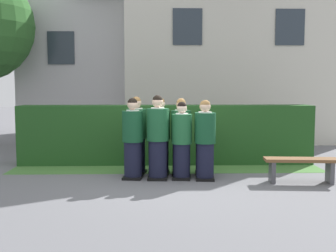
{
  "coord_description": "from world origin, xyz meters",
  "views": [
    {
      "loc": [
        -0.24,
        -8.21,
        1.85
      ],
      "look_at": [
        0.0,
        0.23,
        1.05
      ],
      "focal_mm": 44.16,
      "sensor_mm": 36.0,
      "label": 1
    }
  ],
  "objects_px": {
    "student_front_row_1": "(158,139)",
    "student_front_row_2": "(182,142)",
    "student_front_row_3": "(205,142)",
    "student_rear_row_0": "(137,137)",
    "wooden_bench": "(301,165)",
    "student_front_row_0": "(133,140)",
    "student_rear_row_3": "(204,140)",
    "student_rear_row_1": "(160,138)",
    "student_rear_row_2": "(181,138)"
  },
  "relations": [
    {
      "from": "student_front_row_1",
      "to": "student_front_row_2",
      "type": "xyz_separation_m",
      "value": [
        0.48,
        -0.01,
        -0.07
      ]
    },
    {
      "from": "student_front_row_2",
      "to": "student_front_row_3",
      "type": "bearing_deg",
      "value": -8.8
    },
    {
      "from": "student_front_row_3",
      "to": "student_rear_row_0",
      "type": "relative_size",
      "value": 0.97
    },
    {
      "from": "student_rear_row_0",
      "to": "student_front_row_2",
      "type": "bearing_deg",
      "value": -30.35
    },
    {
      "from": "student_front_row_3",
      "to": "wooden_bench",
      "type": "bearing_deg",
      "value": -10.77
    },
    {
      "from": "student_front_row_0",
      "to": "wooden_bench",
      "type": "height_order",
      "value": "student_front_row_0"
    },
    {
      "from": "student_front_row_1",
      "to": "student_rear_row_3",
      "type": "relative_size",
      "value": 1.08
    },
    {
      "from": "student_front_row_1",
      "to": "student_rear_row_1",
      "type": "distance_m",
      "value": 0.49
    },
    {
      "from": "wooden_bench",
      "to": "student_front_row_2",
      "type": "bearing_deg",
      "value": 169.63
    },
    {
      "from": "student_front_row_2",
      "to": "student_front_row_3",
      "type": "relative_size",
      "value": 0.98
    },
    {
      "from": "student_front_row_1",
      "to": "wooden_bench",
      "type": "bearing_deg",
      "value": -8.75
    },
    {
      "from": "student_front_row_1",
      "to": "student_rear_row_3",
      "type": "xyz_separation_m",
      "value": [
        0.98,
        0.38,
        -0.06
      ]
    },
    {
      "from": "student_front_row_0",
      "to": "student_rear_row_1",
      "type": "xyz_separation_m",
      "value": [
        0.56,
        0.43,
        -0.0
      ]
    },
    {
      "from": "student_front_row_0",
      "to": "student_rear_row_2",
      "type": "xyz_separation_m",
      "value": [
        1.0,
        0.38,
        -0.01
      ]
    },
    {
      "from": "student_front_row_2",
      "to": "student_rear_row_0",
      "type": "xyz_separation_m",
      "value": [
        -0.93,
        0.55,
        0.04
      ]
    },
    {
      "from": "student_rear_row_3",
      "to": "wooden_bench",
      "type": "height_order",
      "value": "student_rear_row_3"
    },
    {
      "from": "student_rear_row_1",
      "to": "student_rear_row_3",
      "type": "xyz_separation_m",
      "value": [
        0.92,
        -0.11,
        -0.03
      ]
    },
    {
      "from": "student_rear_row_1",
      "to": "student_rear_row_2",
      "type": "xyz_separation_m",
      "value": [
        0.44,
        -0.05,
        -0.01
      ]
    },
    {
      "from": "student_front_row_2",
      "to": "student_rear_row_3",
      "type": "xyz_separation_m",
      "value": [
        0.49,
        0.38,
        0.01
      ]
    },
    {
      "from": "student_front_row_0",
      "to": "student_front_row_3",
      "type": "xyz_separation_m",
      "value": [
        1.45,
        -0.13,
        -0.02
      ]
    },
    {
      "from": "student_rear_row_2",
      "to": "student_front_row_2",
      "type": "bearing_deg",
      "value": -91.4
    },
    {
      "from": "student_front_row_2",
      "to": "student_rear_row_1",
      "type": "distance_m",
      "value": 0.65
    },
    {
      "from": "wooden_bench",
      "to": "student_front_row_0",
      "type": "bearing_deg",
      "value": 171.63
    },
    {
      "from": "student_front_row_1",
      "to": "student_front_row_0",
      "type": "bearing_deg",
      "value": 173.77
    },
    {
      "from": "student_front_row_0",
      "to": "student_front_row_3",
      "type": "height_order",
      "value": "student_front_row_0"
    },
    {
      "from": "student_rear_row_1",
      "to": "wooden_bench",
      "type": "relative_size",
      "value": 1.14
    },
    {
      "from": "student_front_row_0",
      "to": "student_front_row_3",
      "type": "bearing_deg",
      "value": -5.31
    },
    {
      "from": "student_front_row_0",
      "to": "student_front_row_1",
      "type": "bearing_deg",
      "value": -6.23
    },
    {
      "from": "student_rear_row_1",
      "to": "student_rear_row_3",
      "type": "height_order",
      "value": "student_rear_row_1"
    },
    {
      "from": "student_front_row_3",
      "to": "wooden_bench",
      "type": "xyz_separation_m",
      "value": [
        1.82,
        -0.35,
        -0.41
      ]
    },
    {
      "from": "student_rear_row_2",
      "to": "wooden_bench",
      "type": "distance_m",
      "value": 2.47
    },
    {
      "from": "student_front_row_0",
      "to": "wooden_bench",
      "type": "distance_m",
      "value": 3.33
    },
    {
      "from": "student_front_row_2",
      "to": "student_rear_row_0",
      "type": "height_order",
      "value": "student_rear_row_0"
    },
    {
      "from": "student_rear_row_0",
      "to": "student_front_row_3",
      "type": "bearing_deg",
      "value": -23.88
    },
    {
      "from": "student_front_row_3",
      "to": "student_rear_row_2",
      "type": "height_order",
      "value": "student_rear_row_2"
    },
    {
      "from": "student_rear_row_0",
      "to": "student_rear_row_3",
      "type": "distance_m",
      "value": 1.44
    },
    {
      "from": "student_front_row_0",
      "to": "student_rear_row_2",
      "type": "bearing_deg",
      "value": 20.74
    },
    {
      "from": "student_front_row_2",
      "to": "student_rear_row_0",
      "type": "distance_m",
      "value": 1.08
    },
    {
      "from": "student_front_row_3",
      "to": "student_rear_row_3",
      "type": "height_order",
      "value": "student_front_row_3"
    },
    {
      "from": "student_rear_row_2",
      "to": "wooden_bench",
      "type": "relative_size",
      "value": 1.13
    },
    {
      "from": "student_rear_row_1",
      "to": "wooden_bench",
      "type": "height_order",
      "value": "student_rear_row_1"
    },
    {
      "from": "wooden_bench",
      "to": "student_rear_row_3",
      "type": "bearing_deg",
      "value": 155.9
    },
    {
      "from": "wooden_bench",
      "to": "student_front_row_1",
      "type": "bearing_deg",
      "value": 171.25
    },
    {
      "from": "student_rear_row_1",
      "to": "student_rear_row_2",
      "type": "bearing_deg",
      "value": -6.73
    },
    {
      "from": "student_rear_row_0",
      "to": "student_front_row_0",
      "type": "bearing_deg",
      "value": -96.1
    },
    {
      "from": "student_rear_row_0",
      "to": "wooden_bench",
      "type": "xyz_separation_m",
      "value": [
        3.22,
        -0.96,
        -0.43
      ]
    },
    {
      "from": "student_rear_row_0",
      "to": "student_rear_row_2",
      "type": "height_order",
      "value": "student_rear_row_0"
    },
    {
      "from": "student_front_row_3",
      "to": "student_front_row_1",
      "type": "bearing_deg",
      "value": 175.18
    },
    {
      "from": "student_rear_row_2",
      "to": "student_rear_row_3",
      "type": "bearing_deg",
      "value": -6.68
    },
    {
      "from": "student_rear_row_1",
      "to": "student_rear_row_0",
      "type": "bearing_deg",
      "value": 173.83
    }
  ]
}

